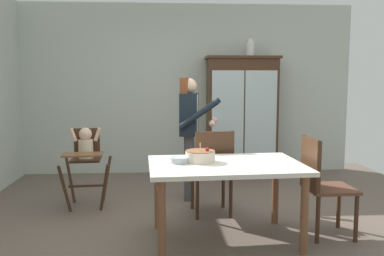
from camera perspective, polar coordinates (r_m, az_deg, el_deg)
The scene contains 11 objects.
ground_plane at distance 4.34m, azimuth 1.38°, elevation -13.66°, with size 6.24×6.24×0.00m, color #66564C.
wall_back at distance 6.69m, azimuth -0.71°, elevation 5.35°, with size 5.32×0.06×2.70m, color beige.
china_cabinet at distance 6.56m, azimuth 6.86°, elevation 1.68°, with size 1.14×0.48×1.87m.
ceramic_vase at distance 6.58m, azimuth 8.06°, elevation 10.81°, with size 0.13×0.13×0.27m.
high_chair_with_toddler at distance 5.04m, azimuth -14.44°, elevation -3.29°, with size 0.61×0.71×0.95m.
adult_person at distance 5.15m, azimuth -0.31°, elevation 0.67°, with size 0.57×0.55×1.53m.
dining_table at distance 3.87m, azimuth 4.65°, elevation -6.24°, with size 1.46×1.03×0.74m.
birthday_cake at distance 3.89m, azimuth 1.14°, elevation -3.90°, with size 0.28×0.28×0.19m.
serving_bowl at distance 3.84m, azimuth -1.73°, elevation -4.44°, with size 0.18×0.18×0.06m, color #B2BCC6.
dining_chair_far_side at distance 4.56m, azimuth 2.89°, elevation -5.39°, with size 0.47×0.47×0.96m.
dining_chair_right_end at distance 4.18m, azimuth 17.22°, elevation -6.81°, with size 0.45×0.45×0.96m.
Camera 1 is at (-0.39, -4.05, 1.51)m, focal length 38.67 mm.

